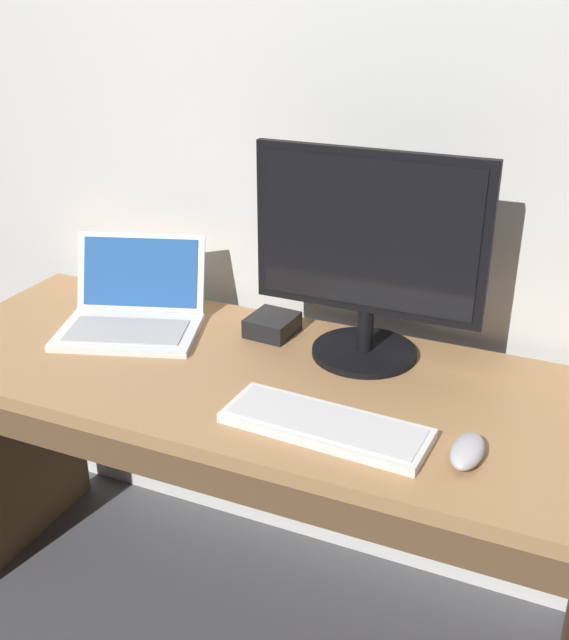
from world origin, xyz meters
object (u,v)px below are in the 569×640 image
wired_keyboard (325,425)px  computer_mouse (467,451)px  laptop_white (132,312)px  external_monitor (368,257)px  external_drive_box (272,325)px

wired_keyboard → computer_mouse: (0.27, 0.01, 0.01)m
laptop_white → wired_keyboard: laptop_white is taller
external_monitor → wired_keyboard: external_monitor is taller
external_monitor → wired_keyboard: size_ratio=1.27×
external_drive_box → laptop_white: bearing=-161.9°
external_monitor → external_drive_box: external_monitor is taller
computer_mouse → laptop_white: bearing=166.9°
computer_mouse → external_drive_box: 0.64m
laptop_white → external_drive_box: bearing=18.1°
laptop_white → external_drive_box: (0.33, 0.11, -0.02)m
laptop_white → external_monitor: external_monitor is taller
laptop_white → wired_keyboard: size_ratio=0.99×
laptop_white → external_monitor: size_ratio=0.78×
computer_mouse → external_drive_box: (-0.55, 0.34, 0.00)m
computer_mouse → wired_keyboard: bearing=-175.8°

